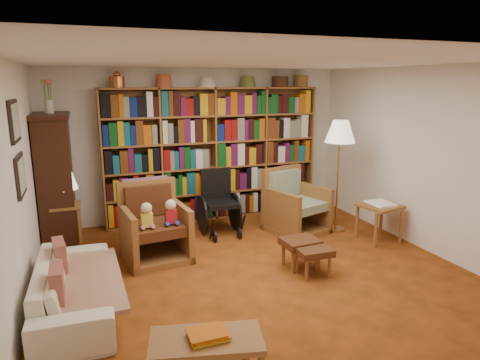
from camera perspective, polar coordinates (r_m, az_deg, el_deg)
name	(u,v)px	position (r m, az deg, el deg)	size (l,w,h in m)	color
floor	(256,273)	(5.34, 2.10, -12.31)	(5.00, 5.00, 0.00)	#9A4217
ceiling	(258,61)	(4.84, 2.35, 15.55)	(5.00, 5.00, 0.00)	white
wall_back	(200,145)	(7.28, -5.38, 4.73)	(5.00, 5.00, 0.00)	white
wall_front	(411,251)	(2.90, 21.82, -8.76)	(5.00, 5.00, 0.00)	white
wall_left	(16,192)	(4.62, -27.74, -1.42)	(5.00, 5.00, 0.00)	white
wall_right	(427,160)	(6.33, 23.64, 2.48)	(5.00, 5.00, 0.00)	white
bookshelf	(214,150)	(7.18, -3.47, 4.01)	(3.60, 0.30, 2.42)	olive
curio_cabinet	(56,178)	(6.61, -23.35, 0.28)	(0.50, 0.95, 2.40)	#32170D
framed_pictures	(18,149)	(4.85, -27.53, 3.73)	(0.03, 0.52, 0.97)	black
sofa	(75,287)	(4.74, -21.20, -13.16)	(0.71, 1.81, 0.53)	#ECE2C8
sofa_throw	(80,283)	(4.72, -20.61, -12.72)	(0.82, 1.53, 0.04)	beige
cushion_left	(60,258)	(4.99, -22.86, -9.62)	(0.11, 0.36, 0.36)	maroon
cushion_right	(57,287)	(4.35, -23.18, -13.02)	(0.11, 0.36, 0.36)	maroon
side_table_lamp	(66,216)	(6.47, -22.13, -4.47)	(0.40, 0.40, 0.62)	olive
table_lamp	(63,180)	(6.34, -22.52, 0.00)	(0.38, 0.38, 0.51)	#B38239
armchair_leather	(154,226)	(5.81, -11.40, -6.08)	(0.88, 0.93, 1.01)	olive
armchair_sage	(294,207)	(6.77, 7.19, -3.54)	(1.02, 1.02, 0.98)	olive
wheelchair	(219,204)	(6.59, -2.85, -3.23)	(0.56, 0.79, 0.98)	black
floor_lamp	(340,136)	(6.64, 13.20, 5.71)	(0.46, 0.46, 1.72)	#B38239
side_table_papers	(380,210)	(6.55, 18.12, -3.86)	(0.61, 0.61, 0.58)	olive
footstool_a	(300,244)	(5.44, 8.01, -8.47)	(0.46, 0.40, 0.37)	#522F16
footstool_b	(313,253)	(5.26, 9.76, -9.55)	(0.42, 0.36, 0.35)	#522F16
coffee_table	(206,344)	(3.49, -4.50, -21.00)	(0.93, 0.62, 0.44)	olive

